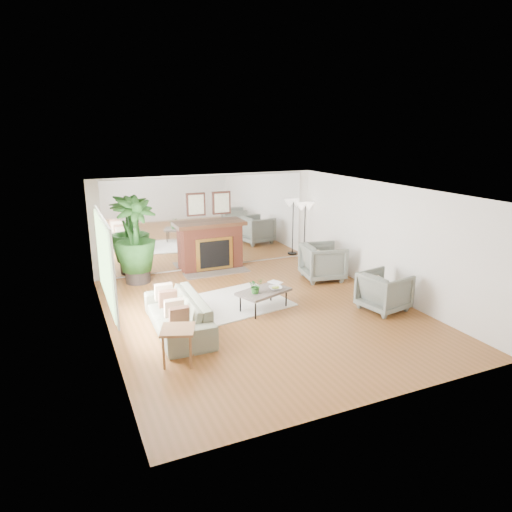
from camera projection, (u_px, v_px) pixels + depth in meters
name	position (u px, v px, depth m)	size (l,w,h in m)	color
ground	(264.00, 313.00, 9.33)	(7.00, 7.00, 0.00)	brown
wall_left	(106.00, 273.00, 7.83)	(0.02, 7.00, 2.50)	silver
wall_right	(386.00, 240.00, 10.15)	(0.02, 7.00, 2.50)	silver
wall_back	(209.00, 222.00, 12.07)	(6.00, 0.02, 2.50)	silver
mirror_panel	(209.00, 222.00, 12.05)	(5.40, 0.04, 2.40)	silver
window_panel	(105.00, 261.00, 8.17)	(0.04, 2.40, 1.50)	#B2E09E
fireplace	(212.00, 246.00, 12.02)	(1.85, 0.83, 2.05)	brown
area_rug	(227.00, 304.00, 9.77)	(2.47, 1.76, 0.03)	white
coffee_table	(264.00, 292.00, 9.38)	(1.22, 0.96, 0.43)	#5A4F47
sofa	(178.00, 314.00, 8.45)	(2.22, 0.87, 0.65)	#6C7059
armchair_back	(323.00, 262.00, 11.32)	(0.95, 0.98, 0.89)	slate
armchair_front	(384.00, 291.00, 9.40)	(0.86, 0.88, 0.80)	slate
side_table	(178.00, 334.00, 7.22)	(0.67, 0.67, 0.59)	brown
potted_ficus	(135.00, 238.00, 10.91)	(1.20, 1.20, 2.09)	#2A221F
floor_lamp	(305.00, 211.00, 12.73)	(0.54, 0.30, 1.65)	black
tabletop_plant	(255.00, 286.00, 9.18)	(0.28, 0.25, 0.32)	#296525
fruit_bowl	(275.00, 288.00, 9.41)	(0.27, 0.27, 0.07)	brown
book	(272.00, 284.00, 9.75)	(0.21, 0.28, 0.02)	brown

